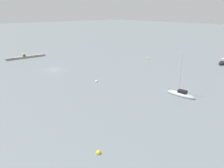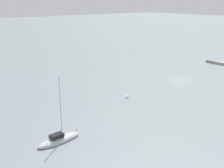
{
  "view_description": "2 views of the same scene",
  "coord_description": "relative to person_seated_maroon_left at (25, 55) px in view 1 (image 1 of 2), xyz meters",
  "views": [
    {
      "loc": [
        29.4,
        59.89,
        16.36
      ],
      "look_at": [
        1.44,
        27.14,
        2.51
      ],
      "focal_mm": 37.21,
      "sensor_mm": 36.0,
      "label": 1
    },
    {
      "loc": [
        -39.17,
        51.61,
        17.45
      ],
      "look_at": [
        1.26,
        18.63,
        2.11
      ],
      "focal_mm": 46.38,
      "sensor_mm": 36.0,
      "label": 2
    }
  ],
  "objects": [
    {
      "name": "sailboat_black_near",
      "position": [
        -45.05,
        49.56,
        -0.57
      ],
      "size": [
        8.35,
        3.7,
        11.36
      ],
      "rotation": [
        0.0,
        0.0,
        1.75
      ],
      "color": "black",
      "rests_on": "ground_plane"
    },
    {
      "name": "umbrella_open_yellow",
      "position": [
        0.28,
        0.01,
        0.85
      ],
      "size": [
        1.15,
        1.15,
        1.26
      ],
      "color": "black",
      "rests_on": "seawall_pier"
    },
    {
      "name": "seawall_pier",
      "position": [
        -0.31,
        -0.02,
        -0.61
      ],
      "size": [
        13.89,
        1.52,
        0.72
      ],
      "color": "gray",
      "rests_on": "ground_plane"
    },
    {
      "name": "ground_plane",
      "position": [
        -0.31,
        21.55,
        -0.97
      ],
      "size": [
        500.0,
        500.0,
        0.0
      ],
      "primitive_type": "plane",
      "color": "slate"
    },
    {
      "name": "mooring_buoy_mid",
      "position": [
        -2.22,
        39.1,
        -0.85
      ],
      "size": [
        0.66,
        0.66,
        0.66
      ],
      "color": "white",
      "rests_on": "ground_plane"
    },
    {
      "name": "person_seated_grey_right",
      "position": [
        0.56,
        0.15,
        0.0
      ],
      "size": [
        0.4,
        0.6,
        0.73
      ],
      "rotation": [
        0.0,
        0.0,
        0.01
      ],
      "color": "#1E2333",
      "rests_on": "seawall_pier"
    },
    {
      "name": "sailboat_grey_mid",
      "position": [
        -9.48,
        57.41,
        -0.67
      ],
      "size": [
        2.07,
        6.13,
        8.9
      ],
      "rotation": [
        0.0,
        0.0,
        3.2
      ],
      "color": "#ADB2B7",
      "rests_on": "ground_plane"
    },
    {
      "name": "mooring_buoy_far",
      "position": [
        14.88,
        62.31,
        -0.86
      ],
      "size": [
        0.6,
        0.6,
        0.6
      ],
      "color": "yellow",
      "rests_on": "ground_plane"
    },
    {
      "name": "person_seated_maroon_left",
      "position": [
        0.0,
        0.0,
        0.0
      ],
      "size": [
        0.4,
        0.6,
        0.73
      ],
      "rotation": [
        0.0,
        0.0,
        0.01
      ],
      "color": "#1E2333",
      "rests_on": "seawall_pier"
    },
    {
      "name": "mooring_buoy_near",
      "position": [
        -31.94,
        29.23,
        -0.85
      ],
      "size": [
        0.68,
        0.68,
        0.68
      ],
      "color": "yellow",
      "rests_on": "ground_plane"
    }
  ]
}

